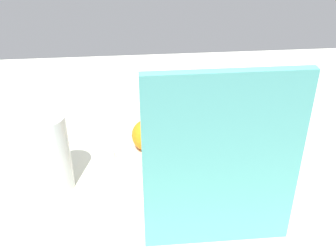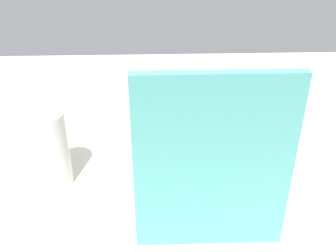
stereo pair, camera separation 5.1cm
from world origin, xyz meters
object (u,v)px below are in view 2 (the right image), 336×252
(fruit_bowl, at_px, (168,150))
(banana_bunch, at_px, (182,123))
(orange_front_right, at_px, (185,132))
(orange_center, at_px, (176,112))
(orange_front_left, at_px, (147,134))
(thermos_tumbler, at_px, (51,149))
(cutting_board, at_px, (213,167))
(jar_lid, at_px, (262,140))

(fruit_bowl, bearing_deg, banana_bunch, -162.69)
(fruit_bowl, relative_size, banana_bunch, 1.56)
(orange_front_right, bearing_deg, orange_center, -80.49)
(orange_front_left, relative_size, orange_front_right, 1.00)
(orange_center, height_order, banana_bunch, banana_bunch)
(orange_front_right, height_order, banana_bunch, banana_bunch)
(thermos_tumbler, bearing_deg, orange_front_right, -169.75)
(fruit_bowl, height_order, cutting_board, cutting_board)
(orange_front_right, distance_m, cutting_board, 0.26)
(fruit_bowl, bearing_deg, orange_center, -106.78)
(jar_lid, bearing_deg, orange_front_left, 19.42)
(thermos_tumbler, bearing_deg, fruit_bowl, -163.11)
(orange_center, height_order, cutting_board, cutting_board)
(orange_front_right, relative_size, orange_center, 1.00)
(banana_bunch, distance_m, cutting_board, 0.30)
(orange_front_left, xyz_separation_m, jar_lid, (-0.31, -0.11, -0.09))
(fruit_bowl, distance_m, thermos_tumbler, 0.28)
(orange_center, bearing_deg, cutting_board, 97.87)
(orange_front_left, bearing_deg, orange_center, -124.48)
(orange_front_left, relative_size, jar_lid, 0.97)
(jar_lid, bearing_deg, orange_center, 0.58)
(banana_bunch, bearing_deg, jar_lid, -163.58)
(cutting_board, height_order, jar_lid, cutting_board)
(jar_lid, bearing_deg, fruit_bowl, 16.54)
(fruit_bowl, distance_m, banana_bunch, 0.08)
(orange_front_right, relative_size, banana_bunch, 0.43)
(cutting_board, bearing_deg, orange_front_right, -82.81)
(orange_center, relative_size, banana_bunch, 0.43)
(fruit_bowl, height_order, orange_front_right, orange_front_right)
(orange_center, xyz_separation_m, banana_bunch, (-0.01, 0.06, 0.00))
(fruit_bowl, xyz_separation_m, orange_center, (-0.02, -0.07, 0.07))
(orange_center, relative_size, cutting_board, 0.21)
(banana_bunch, xyz_separation_m, cutting_board, (-0.04, 0.28, 0.08))
(orange_front_left, distance_m, cutting_board, 0.28)
(cutting_board, xyz_separation_m, thermos_tumbler, (0.33, -0.19, -0.09))
(orange_front_right, bearing_deg, orange_front_left, 4.24)
(orange_front_left, bearing_deg, orange_front_right, -175.76)
(fruit_bowl, height_order, orange_center, orange_center)
(orange_center, bearing_deg, fruit_bowl, 73.22)
(orange_front_right, relative_size, jar_lid, 0.97)
(jar_lid, bearing_deg, banana_bunch, 16.42)
(cutting_board, bearing_deg, orange_front_left, -63.38)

